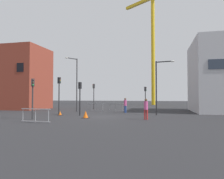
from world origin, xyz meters
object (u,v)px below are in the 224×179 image
traffic_cone_on_verge (86,115)px  pedestrian_waiting (146,107)px  traffic_light_crosswalk (59,89)px  traffic_cone_by_barrier (60,113)px  traffic_light_far (33,92)px  traffic_light_median (94,92)px  pedestrian_walking (125,104)px  streetlamp_tall (75,80)px  streetlamp_short (159,82)px  traffic_light_verge (80,93)px  traffic_light_corner (145,94)px  construction_crane (152,36)px

traffic_cone_on_verge → pedestrian_waiting: bearing=-1.4°
traffic_light_crosswalk → traffic_cone_by_barrier: traffic_light_crosswalk is taller
traffic_light_far → traffic_cone_by_barrier: 4.82m
traffic_light_far → traffic_light_median: 15.51m
traffic_light_crosswalk → pedestrian_walking: size_ratio=2.31×
streetlamp_tall → traffic_light_median: size_ratio=1.75×
pedestrian_waiting → traffic_light_far: bearing=-168.6°
traffic_cone_on_verge → pedestrian_walking: bearing=70.5°
streetlamp_short → traffic_light_crosswalk: bearing=-174.4°
traffic_cone_by_barrier → traffic_light_crosswalk: bearing=122.1°
traffic_light_verge → traffic_light_median: traffic_light_median is taller
traffic_light_corner → traffic_light_median: 8.31m
traffic_light_median → traffic_light_far: bearing=-92.3°
construction_crane → streetlamp_short: bearing=-86.7°
pedestrian_waiting → traffic_light_median: bearing=124.1°
construction_crane → streetlamp_tall: bearing=-109.2°
traffic_light_verge → traffic_light_crosswalk: size_ratio=0.84×
streetlamp_tall → traffic_light_verge: bearing=-62.3°
traffic_cone_by_barrier → traffic_cone_on_verge: bearing=-30.3°
streetlamp_tall → traffic_light_crosswalk: (-0.32, -3.92, -1.40)m
traffic_light_verge → pedestrian_waiting: 7.57m
pedestrian_waiting → traffic_light_corner: bearing=94.1°
pedestrian_walking → traffic_cone_by_barrier: bearing=-141.0°
traffic_light_corner → pedestrian_walking: traffic_light_corner is taller
traffic_cone_by_barrier → pedestrian_waiting: bearing=-13.9°
traffic_light_corner → traffic_cone_on_verge: (-4.45, -15.54, -2.12)m
construction_crane → pedestrian_waiting: 37.35m
traffic_light_median → traffic_cone_on_verge: bearing=-75.1°
construction_crane → traffic_light_corner: 23.26m
streetlamp_tall → traffic_cone_by_barrier: size_ratio=15.19×
traffic_light_far → traffic_cone_on_verge: traffic_light_far is taller
traffic_light_verge → traffic_cone_by_barrier: size_ratio=7.57×
construction_crane → traffic_cone_by_barrier: size_ratio=58.35×
pedestrian_walking → traffic_light_verge: bearing=-129.1°
streetlamp_tall → streetlamp_short: bearing=-14.6°
traffic_light_corner → traffic_light_far: 19.64m
streetlamp_short → construction_crane: bearing=93.3°
streetlamp_short → traffic_light_verge: (-8.16, -2.28, -1.17)m
traffic_light_verge → streetlamp_short: bearing=15.6°
construction_crane → traffic_light_median: (-8.56, -20.19, -14.38)m
pedestrian_walking → streetlamp_tall: bearing=178.8°
streetlamp_tall → traffic_light_median: (0.59, 6.06, -1.50)m
traffic_light_crosswalk → pedestrian_waiting: bearing=-19.4°
streetlamp_tall → traffic_light_median: bearing=84.5°
pedestrian_walking → traffic_light_crosswalk: bearing=-151.7°
traffic_cone_by_barrier → pedestrian_walking: bearing=39.0°
construction_crane → traffic_light_crosswalk: bearing=-107.4°
construction_crane → pedestrian_waiting: size_ratio=14.86×
streetlamp_tall → pedestrian_walking: streetlamp_tall is taller
traffic_light_corner → pedestrian_waiting: traffic_light_corner is taller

